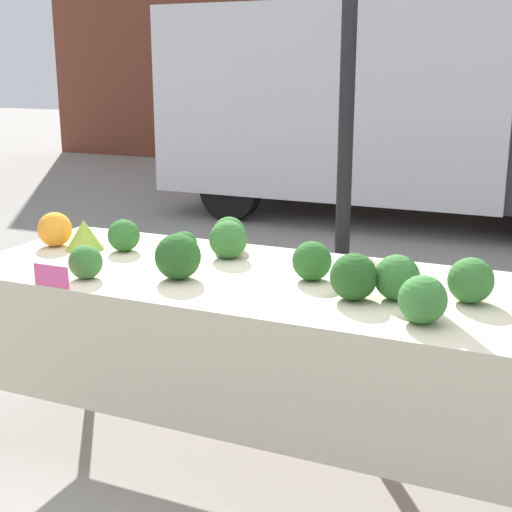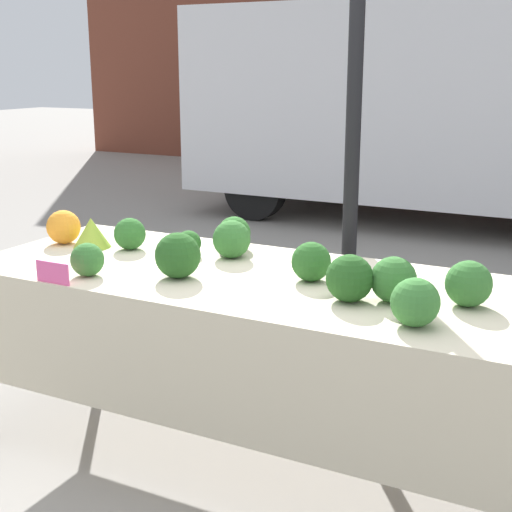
{
  "view_description": "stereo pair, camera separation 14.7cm",
  "coord_description": "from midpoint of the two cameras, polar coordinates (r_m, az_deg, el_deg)",
  "views": [
    {
      "loc": [
        1.1,
        -2.48,
        1.62
      ],
      "look_at": [
        0.0,
        0.0,
        0.9
      ],
      "focal_mm": 50.0,
      "sensor_mm": 36.0,
      "label": 1
    },
    {
      "loc": [
        1.23,
        -2.42,
        1.62
      ],
      "look_at": [
        0.0,
        0.0,
        0.9
      ],
      "focal_mm": 50.0,
      "sensor_mm": 36.0,
      "label": 2
    }
  ],
  "objects": [
    {
      "name": "broccoli_head_1",
      "position": [
        3.25,
        -11.81,
        1.62
      ],
      "size": [
        0.14,
        0.14,
        0.14
      ],
      "color": "#2D6628",
      "rests_on": "market_table"
    },
    {
      "name": "broccoli_head_3",
      "position": [
        2.58,
        15.24,
        -1.93
      ],
      "size": [
        0.16,
        0.16,
        0.16
      ],
      "color": "#336B2D",
      "rests_on": "market_table"
    },
    {
      "name": "broccoli_head_2",
      "position": [
        3.12,
        -7.09,
        0.95
      ],
      "size": [
        0.11,
        0.11,
        0.11
      ],
      "color": "#285B23",
      "rests_on": "market_table"
    },
    {
      "name": "ground_plane",
      "position": [
        3.16,
        -1.38,
        -15.89
      ],
      "size": [
        40.0,
        40.0,
        0.0
      ],
      "primitive_type": "plane",
      "color": "gray"
    },
    {
      "name": "orange_cauliflower",
      "position": [
        3.42,
        -16.99,
        2.04
      ],
      "size": [
        0.16,
        0.16,
        0.16
      ],
      "color": "orange",
      "rests_on": "market_table"
    },
    {
      "name": "building_facade",
      "position": [
        11.57,
        19.06,
        18.8
      ],
      "size": [
        16.0,
        0.6,
        5.1
      ],
      "color": "brown",
      "rests_on": "ground_plane"
    },
    {
      "name": "broccoli_head_8",
      "position": [
        2.56,
        9.6,
        -1.71
      ],
      "size": [
        0.16,
        0.16,
        0.16
      ],
      "color": "#336B2D",
      "rests_on": "market_table"
    },
    {
      "name": "tent_pole",
      "position": [
        3.31,
        5.95,
        10.8
      ],
      "size": [
        0.07,
        0.07,
        2.77
      ],
      "color": "black",
      "rests_on": "ground_plane"
    },
    {
      "name": "romanesco_head",
      "position": [
        3.32,
        -14.82,
        1.65
      ],
      "size": [
        0.17,
        0.17,
        0.14
      ],
      "color": "#93B238",
      "rests_on": "market_table"
    },
    {
      "name": "price_sign",
      "position": [
        2.81,
        -17.51,
        -1.53
      ],
      "size": [
        0.16,
        0.01,
        0.08
      ],
      "color": "#F45B9E",
      "rests_on": "market_table"
    },
    {
      "name": "broccoli_head_0",
      "position": [
        3.07,
        -3.61,
        1.32
      ],
      "size": [
        0.16,
        0.16,
        0.16
      ],
      "color": "#336B2D",
      "rests_on": "market_table"
    },
    {
      "name": "broccoli_head_5",
      "position": [
        2.87,
        -14.91,
        -0.48
      ],
      "size": [
        0.13,
        0.13,
        0.13
      ],
      "color": "#336B2D",
      "rests_on": "market_table"
    },
    {
      "name": "broccoli_head_11",
      "position": [
        2.79,
        -7.78,
        -0.05
      ],
      "size": [
        0.18,
        0.18,
        0.18
      ],
      "color": "#23511E",
      "rests_on": "market_table"
    },
    {
      "name": "market_table",
      "position": [
        2.8,
        -2.06,
        -3.65
      ],
      "size": [
        2.4,
        0.92,
        0.82
      ],
      "color": "beige",
      "rests_on": "ground_plane"
    },
    {
      "name": "broccoli_head_6",
      "position": [
        2.34,
        11.44,
        -3.44
      ],
      "size": [
        0.16,
        0.16,
        0.16
      ],
      "color": "#387533",
      "rests_on": "market_table"
    },
    {
      "name": "broccoli_head_10",
      "position": [
        3.22,
        -3.48,
        1.82
      ],
      "size": [
        0.15,
        0.15,
        0.15
      ],
      "color": "#2D6628",
      "rests_on": "market_table"
    },
    {
      "name": "broccoli_head_4",
      "position": [
        2.75,
        2.98,
        -0.4
      ],
      "size": [
        0.15,
        0.15,
        0.15
      ],
      "color": "#285B23",
      "rests_on": "market_table"
    },
    {
      "name": "broccoli_head_9",
      "position": [
        2.53,
        6.18,
        -1.68
      ],
      "size": [
        0.17,
        0.17,
        0.17
      ],
      "color": "#23511E",
      "rests_on": "market_table"
    },
    {
      "name": "parked_truck",
      "position": [
        7.88,
        9.84,
        11.64
      ],
      "size": [
        4.93,
        1.95,
        2.23
      ],
      "color": "silver",
      "rests_on": "ground_plane"
    }
  ]
}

